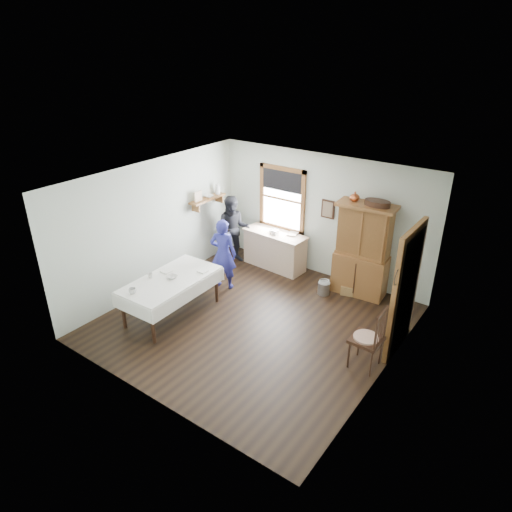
% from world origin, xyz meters
% --- Properties ---
extents(room, '(5.01, 5.01, 2.70)m').
position_xyz_m(room, '(0.00, 0.00, 1.35)').
color(room, black).
rests_on(room, ground).
extents(window, '(1.18, 0.07, 1.48)m').
position_xyz_m(window, '(-1.00, 2.47, 1.63)').
color(window, white).
rests_on(window, room).
extents(doorway, '(0.09, 1.14, 2.22)m').
position_xyz_m(doorway, '(2.46, 0.85, 1.16)').
color(doorway, '#473A32').
rests_on(doorway, room).
extents(wall_shelf, '(0.24, 1.00, 0.44)m').
position_xyz_m(wall_shelf, '(-2.37, 1.54, 1.57)').
color(wall_shelf, brown).
rests_on(wall_shelf, room).
extents(framed_picture, '(0.30, 0.04, 0.40)m').
position_xyz_m(framed_picture, '(0.15, 2.46, 1.55)').
color(framed_picture, '#372013').
rests_on(framed_picture, room).
extents(rug_beater, '(0.01, 0.27, 0.27)m').
position_xyz_m(rug_beater, '(2.45, 0.30, 1.72)').
color(rug_beater, black).
rests_on(rug_beater, room).
extents(work_counter, '(1.52, 0.66, 0.85)m').
position_xyz_m(work_counter, '(-0.96, 2.14, 0.43)').
color(work_counter, '#CAA98C').
rests_on(work_counter, room).
extents(china_hutch, '(1.18, 0.63, 1.95)m').
position_xyz_m(china_hutch, '(1.13, 2.16, 0.97)').
color(china_hutch, brown).
rests_on(china_hutch, room).
extents(dining_table, '(1.07, 1.96, 0.77)m').
position_xyz_m(dining_table, '(-1.41, -0.69, 0.39)').
color(dining_table, white).
rests_on(dining_table, room).
extents(spindle_chair, '(0.52, 0.52, 1.12)m').
position_xyz_m(spindle_chair, '(2.19, 0.03, 0.56)').
color(spindle_chair, '#372013').
rests_on(spindle_chair, room).
extents(pail, '(0.27, 0.27, 0.26)m').
position_xyz_m(pail, '(0.57, 1.69, 0.13)').
color(pail, '#92969A').
rests_on(pail, room).
extents(wicker_basket, '(0.39, 0.32, 0.20)m').
position_xyz_m(wicker_basket, '(1.01, 2.00, 0.10)').
color(wicker_basket, olive).
rests_on(wicker_basket, room).
extents(woman_blue, '(0.60, 0.50, 1.42)m').
position_xyz_m(woman_blue, '(-1.31, 0.73, 0.71)').
color(woman_blue, navy).
rests_on(woman_blue, room).
extents(figure_dark, '(0.91, 0.88, 1.48)m').
position_xyz_m(figure_dark, '(-1.91, 1.82, 0.74)').
color(figure_dark, black).
rests_on(figure_dark, room).
extents(table_cup_a, '(0.17, 0.17, 0.10)m').
position_xyz_m(table_cup_a, '(-1.55, -1.46, 0.83)').
color(table_cup_a, silver).
rests_on(table_cup_a, dining_table).
extents(table_cup_b, '(0.11, 0.11, 0.09)m').
position_xyz_m(table_cup_b, '(-1.74, -0.88, 0.82)').
color(table_cup_b, silver).
rests_on(table_cup_b, dining_table).
extents(table_bowl, '(0.21, 0.21, 0.05)m').
position_xyz_m(table_bowl, '(-1.40, -0.65, 0.80)').
color(table_bowl, silver).
rests_on(table_bowl, dining_table).
extents(counter_book, '(0.22, 0.26, 0.02)m').
position_xyz_m(counter_book, '(-0.68, 2.26, 0.86)').
color(counter_book, '#7D6853').
rests_on(counter_book, work_counter).
extents(counter_bowl, '(0.26, 0.26, 0.07)m').
position_xyz_m(counter_bowl, '(-0.99, 2.13, 0.89)').
color(counter_bowl, silver).
rests_on(counter_bowl, work_counter).
extents(shelf_bowl, '(0.22, 0.22, 0.05)m').
position_xyz_m(shelf_bowl, '(-2.37, 1.55, 1.60)').
color(shelf_bowl, silver).
rests_on(shelf_bowl, wall_shelf).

